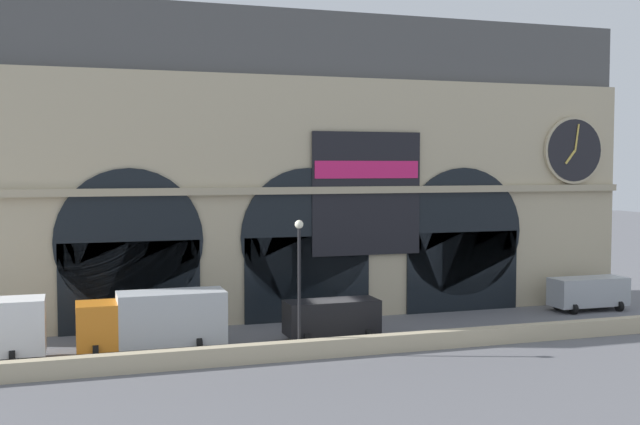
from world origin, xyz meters
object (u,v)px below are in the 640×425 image
van_east (588,292)px  street_lamp_quayside (299,269)px  box_truck_midwest (154,320)px  van_center (332,317)px

van_east → street_lamp_quayside: (-21.84, -5.93, 3.17)m
van_east → street_lamp_quayside: 22.85m
box_truck_midwest → van_center: bearing=-0.1°
van_center → van_east: size_ratio=1.00×
box_truck_midwest → van_east: size_ratio=1.44×
box_truck_midwest → van_center: size_ratio=1.44×
van_center → street_lamp_quayside: size_ratio=0.75×
box_truck_midwest → van_center: 9.69m
van_center → van_east: same height
street_lamp_quayside → van_center: bearing=46.8°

